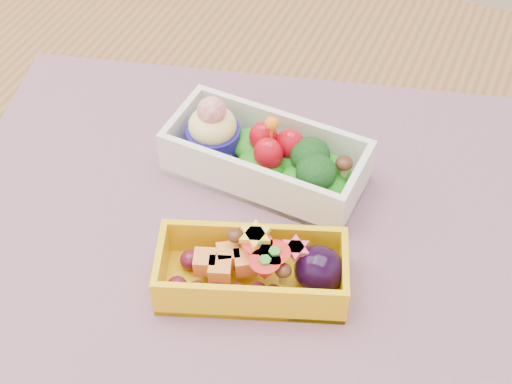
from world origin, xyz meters
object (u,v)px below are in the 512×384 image
at_px(table, 268,258).
at_px(bento_white, 265,156).
at_px(bento_yellow, 256,270).
at_px(placemat, 246,221).

xyz_separation_m(table, bento_white, (-0.01, 0.02, 0.13)).
bearing_deg(bento_yellow, table, 86.71).
xyz_separation_m(placemat, bento_white, (-0.01, 0.06, 0.03)).
height_order(placemat, bento_white, bento_white).
xyz_separation_m(table, placemat, (-0.01, -0.04, 0.10)).
bearing_deg(table, bento_yellow, -73.24).
relative_size(table, bento_yellow, 7.01).
bearing_deg(bento_yellow, placemat, 100.40).
height_order(bento_white, bento_yellow, bento_white).
relative_size(bento_white, bento_yellow, 1.11).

